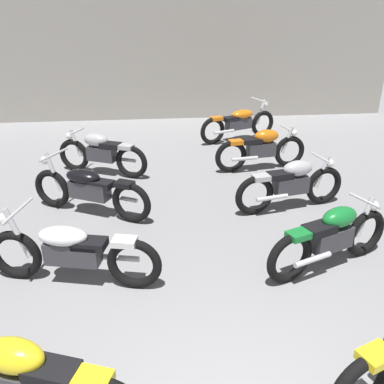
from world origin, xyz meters
TOP-DOWN VIEW (x-y plane):
  - back_wall at (0.00, 10.91)m, footprint 13.31×0.24m
  - motorcycle_left_row_0 at (-1.62, 0.94)m, footprint 1.89×0.79m
  - motorcycle_left_row_1 at (-1.59, 2.83)m, footprint 2.14×0.78m
  - motorcycle_left_row_2 at (-1.61, 4.68)m, footprint 1.98×1.13m
  - motorcycle_left_row_3 at (-1.59, 6.44)m, footprint 1.84×0.91m
  - motorcycle_right_row_1 at (1.64, 2.82)m, footprint 1.87×0.83m
  - motorcycle_right_row_2 at (1.69, 4.53)m, footprint 1.95×0.64m
  - motorcycle_right_row_3 at (1.67, 6.37)m, footprint 1.97×0.58m
  - motorcycle_right_row_4 at (1.63, 8.45)m, footprint 2.06×1.00m

SIDE VIEW (x-z plane):
  - motorcycle_left_row_1 at x=-1.59m, z-range -0.04..0.94m
  - motorcycle_left_row_2 at x=-1.61m, z-range -0.04..0.94m
  - motorcycle_right_row_4 at x=1.63m, z-range -0.04..0.94m
  - motorcycle_left_row_0 at x=-1.62m, z-range 0.02..0.90m
  - motorcycle_left_row_3 at x=-1.59m, z-range 0.02..0.90m
  - motorcycle_right_row_1 at x=1.64m, z-range 0.02..0.90m
  - motorcycle_right_row_2 at x=1.69m, z-range 0.02..0.90m
  - motorcycle_right_row_3 at x=1.67m, z-range 0.02..0.90m
  - back_wall at x=0.00m, z-range 0.00..3.60m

